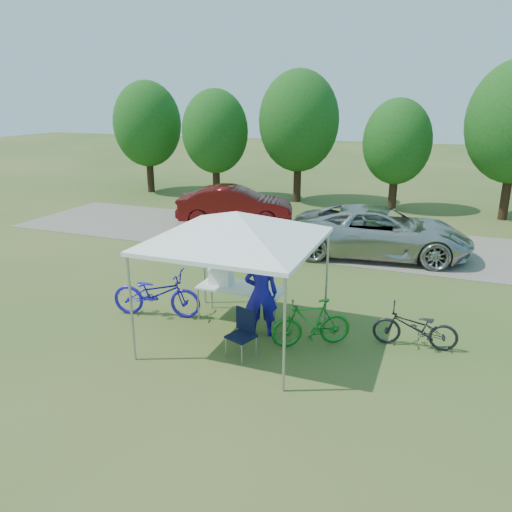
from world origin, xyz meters
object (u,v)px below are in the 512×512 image
Objects in this scene: bike_blue at (157,293)px; bike_green at (311,323)px; cooler at (221,276)px; cyclist at (261,293)px; bike_dark at (415,327)px; minivan at (380,232)px; folding_chair at (243,329)px; sedan at (235,205)px; folding_table at (241,289)px.

bike_green is at bearing -103.93° from bike_blue.
cyclist is (1.16, -0.54, -0.04)m from cooler.
cooler is at bearing -94.01° from bike_dark.
bike_blue is at bearing 140.21° from minivan.
sedan is at bearing 134.27° from folding_chair.
bike_green is at bearing -164.65° from sedan.
bike_blue is at bearing -19.81° from cyclist.
folding_chair is 7.64m from minivan.
cyclist is 6.72m from minivan.
folding_chair is at bearing -68.50° from bike_dark.
bike_blue is (-1.41, -0.49, -0.44)m from cooler.
bike_green is 0.30× the size of minivan.
minivan is (1.54, 6.54, -0.15)m from cyclist.
cyclist is 3.17m from bike_dark.
cooler is 6.59m from minivan.
bike_blue reaches higher than bike_green.
bike_blue is at bearing -160.97° from cooler.
folding_table is 2.10× the size of folding_chair.
folding_chair is 0.56× the size of bike_green.
folding_table is 1.98m from bike_blue.
cyclist is at bearing -38.70° from folding_table.
bike_blue is 0.37× the size of minivan.
cooler is 0.31× the size of bike_dark.
folding_table is 1.90m from bike_green.
cyclist is 0.34× the size of minivan.
folding_chair is 3.45m from bike_dark.
bike_dark is at bearing -172.96° from minivan.
cyclist reaches higher than folding_chair.
sedan is (-1.79, 8.66, 0.22)m from bike_blue.
bike_blue reaches higher than folding_chair.
sedan is (-5.91, 2.17, -0.03)m from minivan.
bike_blue is at bearing -123.20° from bike_green.
bike_green is 0.37× the size of sedan.
folding_chair is 1.02m from cyclist.
folding_chair is (0.65, -1.47, -0.21)m from folding_table.
bike_blue is at bearing 175.11° from sedan.
sedan reaches higher than folding_table.
cyclist is 1.15× the size of bike_green.
bike_dark is at bearing 0.68° from folding_table.
folding_table is at bearing -87.58° from bike_blue.
minivan is (2.21, 6.00, 0.04)m from folding_table.
bike_dark reaches higher than folding_table.
folding_chair is 1.42m from bike_green.
bike_blue reaches higher than folding_table.
bike_green is (1.13, 0.86, -0.05)m from folding_chair.
folding_table is 1.02× the size of cyclist.
folding_chair is at bearing 160.80° from minivan.
sedan is at bearing 114.31° from folding_table.
bike_blue is at bearing -89.23° from bike_dark.
bike_green is at bearing -76.09° from bike_dark.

